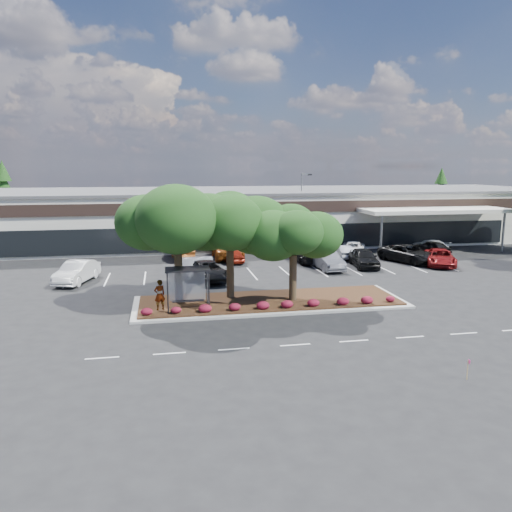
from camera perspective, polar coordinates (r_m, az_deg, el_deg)
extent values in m
plane|color=black|center=(30.47, 6.92, -7.19)|extent=(160.00, 160.00, 0.00)
cube|color=white|center=(62.61, -2.47, 4.64)|extent=(80.00, 20.00, 6.00)
cube|color=#4E4E50|center=(62.39, -2.49, 7.47)|extent=(80.40, 20.40, 0.30)
cube|color=black|center=(52.57, -0.89, 5.55)|extent=(80.00, 0.25, 1.20)
cube|color=black|center=(52.92, -0.88, 2.09)|extent=(60.00, 0.18, 2.60)
cube|color=#B50C1C|center=(51.81, -7.46, 5.40)|extent=(6.00, 0.12, 1.00)
cube|color=white|center=(57.25, 19.77, 4.93)|extent=(16.00, 5.00, 0.40)
cylinder|color=slate|center=(52.49, 14.11, 2.27)|extent=(0.24, 0.24, 4.20)
cylinder|color=slate|center=(59.72, 26.41, 2.44)|extent=(0.24, 0.24, 4.20)
cube|color=#A6A6A1|center=(33.65, 1.59, -5.30)|extent=(18.00, 6.00, 0.15)
cube|color=#3F2D15|center=(33.62, 1.59, -5.10)|extent=(17.20, 5.20, 0.12)
cube|color=silver|center=(25.53, -17.19, -11.07)|extent=(1.60, 0.12, 0.01)
cube|color=silver|center=(25.35, -9.86, -10.91)|extent=(1.60, 0.12, 0.01)
cube|color=silver|center=(25.57, -2.55, -10.57)|extent=(1.60, 0.12, 0.01)
cube|color=silver|center=(26.18, 4.51, -10.09)|extent=(1.60, 0.12, 0.01)
cube|color=silver|center=(27.16, 11.13, -9.49)|extent=(1.60, 0.12, 0.01)
cube|color=silver|center=(28.46, 17.19, -8.84)|extent=(1.60, 0.12, 0.01)
cube|color=silver|center=(30.06, 22.65, -8.17)|extent=(1.60, 0.12, 0.01)
cube|color=silver|center=(42.83, -20.64, -2.68)|extent=(0.12, 5.00, 0.01)
cube|color=silver|center=(42.41, -16.65, -2.57)|extent=(0.12, 5.00, 0.01)
cube|color=silver|center=(42.19, -12.59, -2.45)|extent=(0.12, 5.00, 0.01)
cube|color=silver|center=(42.18, -8.52, -2.32)|extent=(0.12, 5.00, 0.01)
cube|color=silver|center=(42.39, -4.46, -2.17)|extent=(0.12, 5.00, 0.01)
cube|color=silver|center=(42.81, -0.46, -2.02)|extent=(0.12, 5.00, 0.01)
cube|color=silver|center=(43.43, 3.44, -1.86)|extent=(0.12, 5.00, 0.01)
cube|color=silver|center=(44.25, 7.21, -1.69)|extent=(0.12, 5.00, 0.01)
cube|color=silver|center=(45.25, 10.83, -1.53)|extent=(0.12, 5.00, 0.01)
cube|color=silver|center=(46.43, 14.27, -1.37)|extent=(0.12, 5.00, 0.01)
cube|color=silver|center=(47.76, 17.54, -1.21)|extent=(0.12, 5.00, 0.01)
cube|color=silver|center=(49.24, 20.62, -1.06)|extent=(0.12, 5.00, 0.01)
cylinder|color=black|center=(32.03, -10.09, -3.61)|extent=(0.08, 0.08, 2.50)
cylinder|color=black|center=(32.14, -5.62, -3.45)|extent=(0.08, 0.08, 2.50)
cylinder|color=black|center=(30.77, -10.05, -4.18)|extent=(0.08, 0.08, 2.50)
cylinder|color=black|center=(30.89, -5.40, -4.01)|extent=(0.08, 0.08, 2.50)
cube|color=black|center=(31.15, -7.85, -1.51)|extent=(2.75, 1.55, 0.10)
cube|color=silver|center=(32.03, -7.86, -3.32)|extent=(2.30, 0.03, 2.00)
cube|color=black|center=(31.87, -7.78, -5.10)|extent=(2.00, 0.35, 0.06)
cone|color=#173611|center=(76.73, -26.79, 6.08)|extent=(4.40, 4.40, 10.00)
cone|color=#173611|center=(83.68, 20.31, 6.45)|extent=(3.96, 3.96, 9.00)
imported|color=#594C47|center=(31.59, -10.96, -4.37)|extent=(0.82, 0.68, 1.93)
cube|color=#A6A6A1|center=(58.56, 5.12, 1.46)|extent=(0.50, 0.50, 0.40)
cylinder|color=slate|center=(58.08, 5.18, 5.53)|extent=(0.14, 0.14, 7.96)
cube|color=slate|center=(57.90, 5.70, 9.30)|extent=(0.93, 0.44, 0.14)
cube|color=black|center=(57.92, 6.20, 9.23)|extent=(0.51, 0.41, 0.18)
cube|color=#A68656|center=(23.80, 23.02, -11.89)|extent=(0.03, 0.03, 0.89)
cube|color=#F8419E|center=(23.70, 23.18, -11.04)|extent=(0.02, 0.14, 0.18)
imported|color=white|center=(41.86, -19.81, -1.73)|extent=(3.23, 5.46, 1.70)
imported|color=slate|center=(41.96, -7.59, -1.32)|extent=(1.88, 4.67, 1.51)
imported|color=slate|center=(42.98, -5.94, -1.09)|extent=(1.57, 4.23, 1.38)
imported|color=black|center=(40.42, -5.59, -1.70)|extent=(3.55, 5.91, 1.53)
imported|color=#56575D|center=(44.93, 8.07, -0.46)|extent=(2.06, 5.16, 1.67)
imported|color=black|center=(46.54, 12.24, -0.20)|extent=(2.68, 5.23, 1.70)
imported|color=black|center=(49.95, 16.98, 0.26)|extent=(4.82, 6.57, 1.66)
imported|color=maroon|center=(49.26, 20.28, -0.16)|extent=(4.42, 5.93, 1.50)
imported|color=brown|center=(49.68, -8.41, 0.56)|extent=(2.29, 5.24, 1.68)
imported|color=maroon|center=(47.77, -2.83, 0.10)|extent=(2.32, 4.33, 1.40)
imported|color=#72330D|center=(49.78, -3.28, 0.68)|extent=(2.98, 6.17, 1.69)
imported|color=black|center=(47.83, 5.59, 0.07)|extent=(2.32, 4.89, 1.38)
imported|color=white|center=(52.99, 11.06, 0.93)|extent=(4.13, 5.55, 1.40)
imported|color=#A6AAB1|center=(50.53, 9.79, 0.49)|extent=(1.48, 4.08, 1.34)
imported|color=silver|center=(56.86, 19.22, 1.14)|extent=(2.81, 4.89, 1.33)
imported|color=black|center=(55.40, 19.41, 0.95)|extent=(3.01, 4.53, 1.43)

